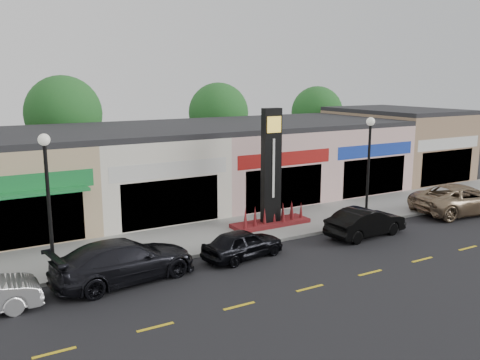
{
  "coord_description": "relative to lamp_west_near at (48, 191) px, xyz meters",
  "views": [
    {
      "loc": [
        -10.98,
        -16.9,
        7.56
      ],
      "look_at": [
        1.07,
        4.0,
        2.75
      ],
      "focal_mm": 38.0,
      "sensor_mm": 36.0,
      "label": 1
    }
  ],
  "objects": [
    {
      "name": "shop_beige",
      "position": [
        -0.5,
        8.96,
        -1.08
      ],
      "size": [
        7.0,
        10.85,
        4.8
      ],
      "color": "tan",
      "rests_on": "ground"
    },
    {
      "name": "car_gold_suv",
      "position": [
        22.07,
        -1.33,
        -2.64
      ],
      "size": [
        3.56,
        6.32,
        1.67
      ],
      "primitive_type": "imported",
      "rotation": [
        0.0,
        0.0,
        1.43
      ],
      "color": "#937B5E",
      "rests_on": "ground"
    },
    {
      "name": "car_dark_sedan",
      "position": [
        2.33,
        -1.4,
        -2.67
      ],
      "size": [
        2.95,
        5.78,
        1.61
      ],
      "primitive_type": "imported",
      "rotation": [
        0.0,
        0.0,
        1.7
      ],
      "color": "black",
      "rests_on": "ground"
    },
    {
      "name": "ground",
      "position": [
        8.0,
        -2.5,
        -3.48
      ],
      "size": [
        120.0,
        120.0,
        0.0
      ],
      "primitive_type": "plane",
      "color": "black",
      "rests_on": "ground"
    },
    {
      "name": "shop_pink_w",
      "position": [
        13.5,
        8.97,
        -1.08
      ],
      "size": [
        7.0,
        10.01,
        4.8
      ],
      "color": "beige",
      "rests_on": "ground"
    },
    {
      "name": "shop_tan",
      "position": [
        27.5,
        8.98,
        -0.83
      ],
      "size": [
        7.0,
        10.01,
        5.3
      ],
      "color": "#9A8259",
      "rests_on": "ground"
    },
    {
      "name": "sidewalk",
      "position": [
        8.0,
        1.85,
        -3.4
      ],
      "size": [
        52.0,
        4.3,
        0.15
      ],
      "primitive_type": "cube",
      "color": "gray",
      "rests_on": "ground"
    },
    {
      "name": "curb",
      "position": [
        8.0,
        -0.4,
        -3.4
      ],
      "size": [
        52.0,
        0.2,
        0.15
      ],
      "primitive_type": "cube",
      "color": "gray",
      "rests_on": "ground"
    },
    {
      "name": "lamp_west_near",
      "position": [
        0.0,
        0.0,
        0.0
      ],
      "size": [
        0.44,
        0.44,
        5.47
      ],
      "color": "black",
      "rests_on": "sidewalk"
    },
    {
      "name": "tree_rear_east",
      "position": [
        26.0,
        17.0,
        1.15
      ],
      "size": [
        4.6,
        4.6,
        6.94
      ],
      "color": "#382619",
      "rests_on": "ground"
    },
    {
      "name": "shop_pink_e",
      "position": [
        20.5,
        8.97,
        -1.08
      ],
      "size": [
        7.0,
        10.01,
        4.8
      ],
      "color": "beige",
      "rests_on": "ground"
    },
    {
      "name": "car_black_conv",
      "position": [
        14.23,
        -1.81,
        -2.77
      ],
      "size": [
        1.83,
        4.4,
        1.41
      ],
      "primitive_type": "imported",
      "rotation": [
        0.0,
        0.0,
        1.65
      ],
      "color": "black",
      "rests_on": "ground"
    },
    {
      "name": "car_black_sedan",
      "position": [
        7.48,
        -1.49,
        -2.84
      ],
      "size": [
        2.11,
        3.93,
        1.27
      ],
      "primitive_type": "imported",
      "rotation": [
        0.0,
        0.0,
        1.74
      ],
      "color": "black",
      "rests_on": "ground"
    },
    {
      "name": "tree_rear_west",
      "position": [
        4.0,
        17.0,
        1.74
      ],
      "size": [
        5.2,
        5.2,
        7.83
      ],
      "color": "#382619",
      "rests_on": "ground"
    },
    {
      "name": "shop_cream",
      "position": [
        6.5,
        8.97,
        -1.08
      ],
      "size": [
        7.0,
        10.01,
        4.8
      ],
      "color": "white",
      "rests_on": "ground"
    },
    {
      "name": "pylon_sign",
      "position": [
        11.0,
        1.7,
        -1.2
      ],
      "size": [
        4.2,
        1.3,
        6.0
      ],
      "color": "#5B0F20",
      "rests_on": "sidewalk"
    },
    {
      "name": "tree_rear_mid",
      "position": [
        16.0,
        17.0,
        1.41
      ],
      "size": [
        4.8,
        4.8,
        7.29
      ],
      "color": "#382619",
      "rests_on": "ground"
    },
    {
      "name": "lamp_east_near",
      "position": [
        16.0,
        0.0,
        0.0
      ],
      "size": [
        0.44,
        0.44,
        5.47
      ],
      "color": "black",
      "rests_on": "sidewalk"
    }
  ]
}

